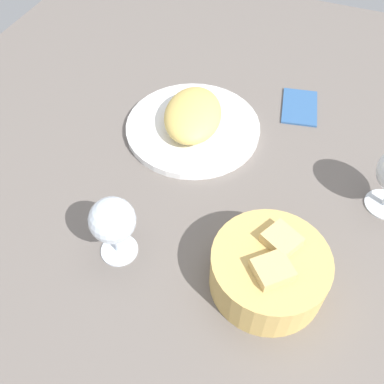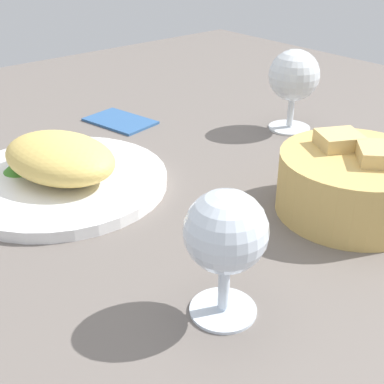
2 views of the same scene
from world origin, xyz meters
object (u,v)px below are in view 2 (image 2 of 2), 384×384
Objects in this scene: plate at (63,181)px; wine_glass_far at (294,78)px; bread_basket at (353,182)px; wine_glass_near at (226,237)px; folded_napkin at (120,120)px.

plate is 37.95cm from wine_glass_far.
bread_basket is 23.26cm from wine_glass_near.
wine_glass_near is 1.05× the size of folded_napkin.
wine_glass_far is at bearing 81.84° from plate.
folded_napkin is (-41.06, -4.23, -3.32)cm from bread_basket.
folded_napkin is (-19.70, -18.93, -7.70)cm from wine_glass_far.
wine_glass_far is 1.13× the size of folded_napkin.
folded_napkin is (-44.16, 18.48, -7.23)cm from wine_glass_near.
folded_napkin is at bearing 128.85° from plate.
bread_basket is 1.34× the size of wine_glass_far.
bread_basket is 26.30cm from wine_glass_far.
bread_basket is (26.64, 22.14, 3.02)cm from plate.
wine_glass_far is (-21.36, 14.70, 4.39)cm from bread_basket.
bread_basket is 1.52× the size of folded_napkin.
wine_glass_near is 48.41cm from folded_napkin.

